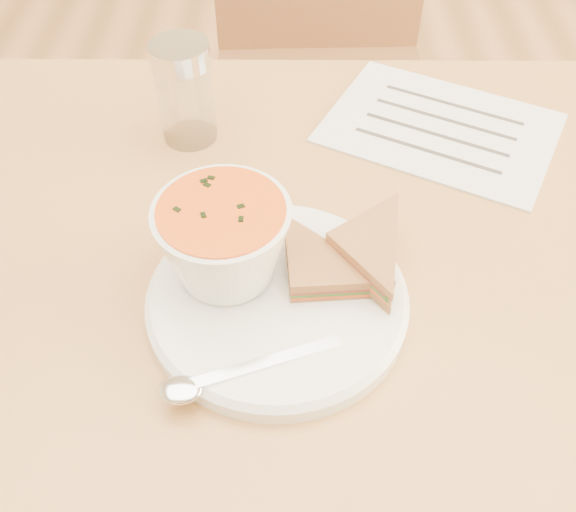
# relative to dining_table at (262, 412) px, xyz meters

# --- Properties ---
(floor) EXTENTS (5.00, 6.00, 0.01)m
(floor) POSITION_rel_dining_table_xyz_m (0.00, 0.00, -0.38)
(floor) COLOR olive
(floor) RESTS_ON ground
(dining_table) EXTENTS (1.00, 0.70, 0.75)m
(dining_table) POSITION_rel_dining_table_xyz_m (0.00, 0.00, 0.00)
(dining_table) COLOR olive
(dining_table) RESTS_ON floor
(chair_far) EXTENTS (0.46, 0.46, 0.99)m
(chair_far) POSITION_rel_dining_table_xyz_m (0.11, 0.64, 0.12)
(chair_far) COLOR brown
(chair_far) RESTS_ON floor
(plate) EXTENTS (0.25, 0.25, 0.02)m
(plate) POSITION_rel_dining_table_xyz_m (0.03, -0.09, 0.38)
(plate) COLOR white
(plate) RESTS_ON dining_table
(soup_bowl) EXTENTS (0.15, 0.15, 0.09)m
(soup_bowl) POSITION_rel_dining_table_xyz_m (-0.02, -0.06, 0.43)
(soup_bowl) COLOR white
(soup_bowl) RESTS_ON plate
(sandwich_half_a) EXTENTS (0.10, 0.10, 0.03)m
(sandwich_half_a) POSITION_rel_dining_table_xyz_m (0.04, -0.10, 0.41)
(sandwich_half_a) COLOR #AA753C
(sandwich_half_a) RESTS_ON plate
(sandwich_half_b) EXTENTS (0.13, 0.13, 0.03)m
(sandwich_half_b) POSITION_rel_dining_table_xyz_m (0.08, -0.04, 0.42)
(sandwich_half_b) COLOR #AA753C
(sandwich_half_b) RESTS_ON plate
(spoon) EXTENTS (0.19, 0.10, 0.01)m
(spoon) POSITION_rel_dining_table_xyz_m (0.00, -0.17, 0.40)
(spoon) COLOR silver
(spoon) RESTS_ON plate
(paper_menu) EXTENTS (0.33, 0.30, 0.00)m
(paper_menu) POSITION_rel_dining_table_xyz_m (0.23, 0.19, 0.38)
(paper_menu) COLOR white
(paper_menu) RESTS_ON dining_table
(condiment_shaker) EXTENTS (0.07, 0.07, 0.12)m
(condiment_shaker) POSITION_rel_dining_table_xyz_m (-0.08, 0.18, 0.44)
(condiment_shaker) COLOR silver
(condiment_shaker) RESTS_ON dining_table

